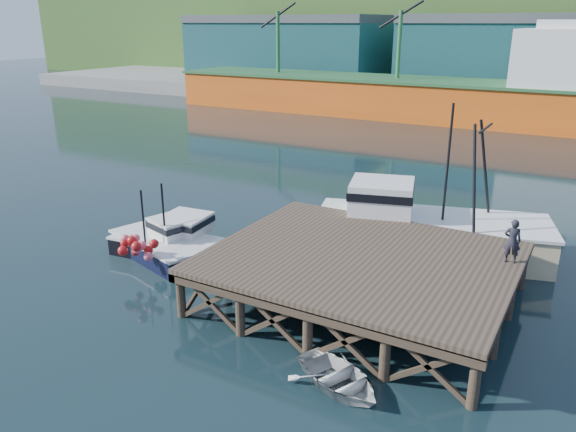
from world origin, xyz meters
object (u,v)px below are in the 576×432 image
Objects in this scene: boat_navy at (161,243)px; dockworker at (512,241)px; trawler at (426,224)px; boat_black at (177,241)px; dinghy at (338,378)px.

dockworker is at bearing 26.60° from boat_navy.
boat_black is at bearing -165.49° from trawler.
trawler reaches higher than boat_black.
trawler is at bearing 48.19° from boat_navy.
boat_black is 15.75m from dockworker.
dockworker is (15.97, 2.78, 2.29)m from boat_navy.
boat_black is 13.15m from dinghy.
dinghy is at bearing 54.23° from dockworker.
boat_black is 1.95× the size of dinghy.
dockworker is (3.69, 8.11, 2.67)m from dinghy.
trawler reaches higher than dockworker.
boat_navy is 3.43× the size of dockworker.
boat_navy is at bearing 91.66° from dinghy.
boat_navy is at bearing -164.51° from trawler.
trawler is at bearing 29.27° from dinghy.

